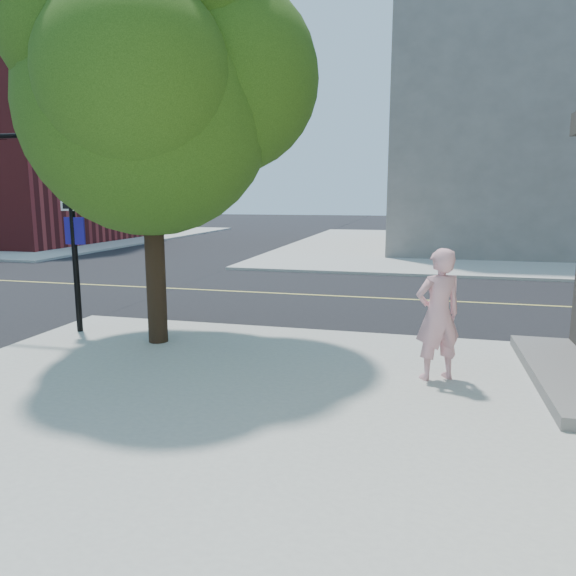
# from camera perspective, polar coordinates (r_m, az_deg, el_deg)

# --- Properties ---
(ground) EXTENTS (140.00, 140.00, 0.00)m
(ground) POSITION_cam_1_polar(r_m,az_deg,el_deg) (13.15, -16.68, -3.59)
(ground) COLOR black
(ground) RESTS_ON ground
(road_ew) EXTENTS (140.00, 9.00, 0.01)m
(road_ew) POSITION_cam_1_polar(r_m,az_deg,el_deg) (17.07, -8.96, -0.22)
(road_ew) COLOR black
(road_ew) RESTS_ON ground
(sidewalk_nw) EXTENTS (26.00, 25.00, 0.12)m
(sidewalk_nw) POSITION_cam_1_polar(r_m,az_deg,el_deg) (44.05, -28.26, 4.95)
(sidewalk_nw) COLOR #ABACA2
(sidewalk_nw) RESTS_ON ground
(sidewalk_ne) EXTENTS (29.00, 25.00, 0.12)m
(sidewalk_ne) POSITION_cam_1_polar(r_m,az_deg,el_deg) (33.28, 26.09, 3.88)
(sidewalk_ne) COLOR #ABACA2
(sidewalk_ne) RESTS_ON ground
(filler_ne) EXTENTS (18.00, 16.00, 14.00)m
(filler_ne) POSITION_cam_1_polar(r_m,az_deg,el_deg) (34.00, 27.71, 15.82)
(filler_ne) COLOR slate
(filler_ne) RESTS_ON sidewalk_ne
(man_on_phone) EXTENTS (0.90, 0.79, 2.07)m
(man_on_phone) POSITION_cam_1_polar(r_m,az_deg,el_deg) (8.53, 15.82, -2.78)
(man_on_phone) COLOR pink
(man_on_phone) RESTS_ON sidewalk_se
(street_tree) EXTENTS (5.76, 5.23, 7.64)m
(street_tree) POSITION_cam_1_polar(r_m,az_deg,el_deg) (10.65, -14.19, 20.89)
(street_tree) COLOR black
(street_tree) RESTS_ON sidewalk_se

